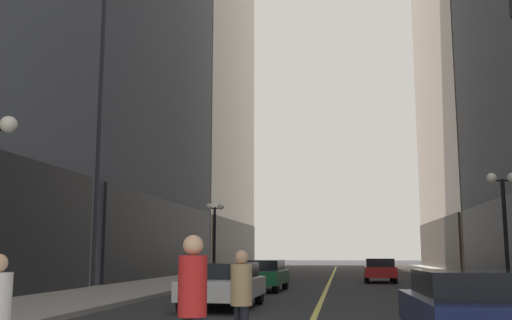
{
  "coord_description": "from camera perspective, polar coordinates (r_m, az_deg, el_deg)",
  "views": [
    {
      "loc": [
        0.74,
        -4.07,
        1.62
      ],
      "look_at": [
        -3.72,
        27.23,
        6.55
      ],
      "focal_mm": 41.96,
      "sensor_mm": 36.0,
      "label": 1
    }
  ],
  "objects": [
    {
      "name": "pedestrian_in_tan_trench",
      "position": [
        9.57,
        -1.4,
        -12.76
      ],
      "size": [
        0.48,
        0.48,
        1.66
      ],
      "color": "black",
      "rests_on": "ground"
    },
    {
      "name": "street_lamp_left_far",
      "position": [
        34.22,
        -3.96,
        -6.1
      ],
      "size": [
        1.06,
        0.36,
        4.43
      ],
      "color": "black",
      "rests_on": "ground"
    },
    {
      "name": "ground_plane",
      "position": [
        39.11,
        7.16,
        -11.17
      ],
      "size": [
        200.0,
        200.0,
        0.0
      ],
      "primitive_type": "plane",
      "color": "#2D2D30"
    },
    {
      "name": "car_red",
      "position": [
        34.72,
        11.72,
        -10.17
      ],
      "size": [
        1.79,
        4.12,
        1.32
      ],
      "color": "#B21919",
      "rests_on": "ground"
    },
    {
      "name": "sidewalk_right",
      "position": [
        39.81,
        19.33,
        -10.6
      ],
      "size": [
        4.5,
        78.0,
        0.15
      ],
      "primitive_type": "cube",
      "color": "#9E9991",
      "rests_on": "ground"
    },
    {
      "name": "street_lamp_right_mid",
      "position": [
        22.75,
        22.55,
        -4.06
      ],
      "size": [
        1.06,
        0.36,
        4.43
      ],
      "color": "black",
      "rests_on": "ground"
    },
    {
      "name": "sidewalk_left",
      "position": [
        40.12,
        -4.93,
        -11.04
      ],
      "size": [
        4.5,
        78.0,
        0.15
      ],
      "primitive_type": "cube",
      "color": "#9E9991",
      "rests_on": "ground"
    },
    {
      "name": "building_left_far",
      "position": [
        69.01,
        -6.38,
        7.49
      ],
      "size": [
        11.36,
        26.0,
        42.17
      ],
      "color": "#B7AD99",
      "rests_on": "ground"
    },
    {
      "name": "car_white",
      "position": [
        18.29,
        -3.03,
        -11.67
      ],
      "size": [
        1.99,
        4.39,
        1.32
      ],
      "color": "silver",
      "rests_on": "ground"
    },
    {
      "name": "car_navy",
      "position": [
        11.14,
        19.86,
        -12.97
      ],
      "size": [
        2.06,
        4.25,
        1.32
      ],
      "color": "#141E4C",
      "rests_on": "ground"
    },
    {
      "name": "car_green",
      "position": [
        26.34,
        0.6,
        -10.82
      ],
      "size": [
        2.03,
        4.14,
        1.32
      ],
      "color": "#196038",
      "rests_on": "ground"
    },
    {
      "name": "pedestrian_in_red_jacket",
      "position": [
        7.18,
        -6.09,
        -13.14
      ],
      "size": [
        0.48,
        0.48,
        1.83
      ],
      "color": "black",
      "rests_on": "ground"
    },
    {
      "name": "lane_centre_stripe",
      "position": [
        39.11,
        7.16,
        -11.17
      ],
      "size": [
        0.16,
        70.0,
        0.01
      ],
      "primitive_type": "cube",
      "color": "#E5D64C",
      "rests_on": "ground"
    }
  ]
}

